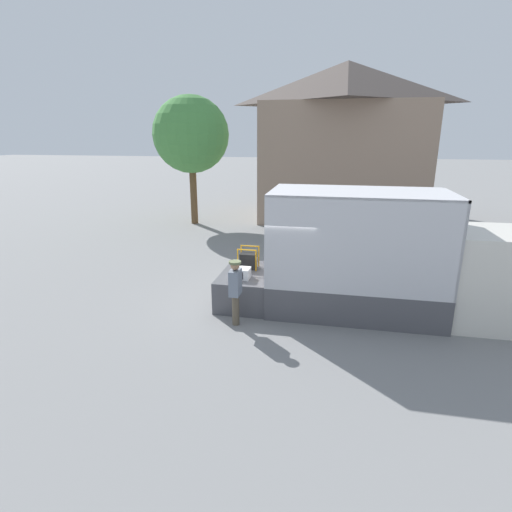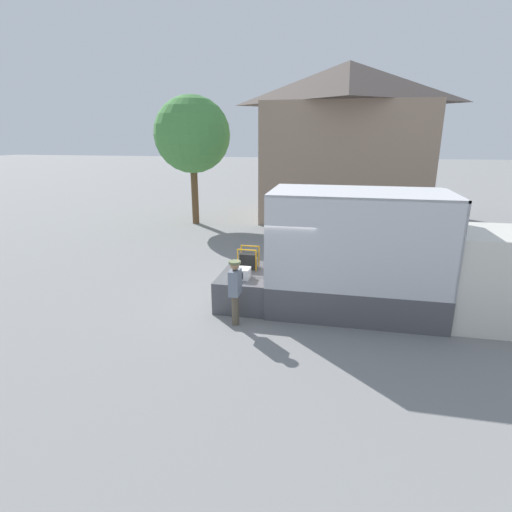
{
  "view_description": "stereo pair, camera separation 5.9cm",
  "coord_description": "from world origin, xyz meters",
  "px_view_note": "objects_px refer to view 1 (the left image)",
  "views": [
    {
      "loc": [
        1.67,
        -10.4,
        4.55
      ],
      "look_at": [
        -0.4,
        -0.2,
        1.42
      ],
      "focal_mm": 28.0,
      "sensor_mm": 36.0,
      "label": 1
    },
    {
      "loc": [
        1.73,
        -10.39,
        4.55
      ],
      "look_at": [
        -0.4,
        -0.2,
        1.42
      ],
      "focal_mm": 28.0,
      "sensor_mm": 36.0,
      "label": 2
    }
  ],
  "objects_px": {
    "street_tree": "(191,135)",
    "microwave": "(241,273)",
    "worker_person": "(235,286)",
    "box_truck": "(423,279)",
    "portable_generator": "(249,260)"
  },
  "relations": [
    {
      "from": "worker_person",
      "to": "box_truck",
      "type": "bearing_deg",
      "value": 18.39
    },
    {
      "from": "street_tree",
      "to": "microwave",
      "type": "bearing_deg",
      "value": -63.84
    },
    {
      "from": "box_truck",
      "to": "portable_generator",
      "type": "bearing_deg",
      "value": 175.72
    },
    {
      "from": "microwave",
      "to": "street_tree",
      "type": "height_order",
      "value": "street_tree"
    },
    {
      "from": "portable_generator",
      "to": "microwave",
      "type": "bearing_deg",
      "value": -91.83
    },
    {
      "from": "box_truck",
      "to": "portable_generator",
      "type": "distance_m",
      "value": 4.73
    },
    {
      "from": "microwave",
      "to": "portable_generator",
      "type": "distance_m",
      "value": 0.89
    },
    {
      "from": "microwave",
      "to": "portable_generator",
      "type": "bearing_deg",
      "value": 88.17
    },
    {
      "from": "box_truck",
      "to": "worker_person",
      "type": "distance_m",
      "value": 4.89
    },
    {
      "from": "box_truck",
      "to": "street_tree",
      "type": "xyz_separation_m",
      "value": [
        -9.83,
        9.82,
        3.61
      ]
    },
    {
      "from": "box_truck",
      "to": "microwave",
      "type": "height_order",
      "value": "box_truck"
    },
    {
      "from": "portable_generator",
      "to": "street_tree",
      "type": "bearing_deg",
      "value": 118.38
    },
    {
      "from": "street_tree",
      "to": "worker_person",
      "type": "bearing_deg",
      "value": -65.44
    },
    {
      "from": "box_truck",
      "to": "worker_person",
      "type": "bearing_deg",
      "value": -161.61
    },
    {
      "from": "box_truck",
      "to": "portable_generator",
      "type": "xyz_separation_m",
      "value": [
        -4.72,
        0.35,
        0.11
      ]
    }
  ]
}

